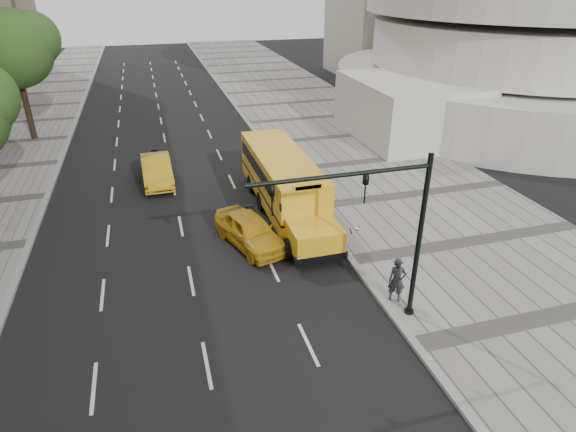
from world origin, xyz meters
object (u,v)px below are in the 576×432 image
object	(u,v)px
school_bus	(283,179)
taxi_far	(157,170)
pedestrian	(397,280)
traffic_signal	(384,224)
taxi_near	(250,230)
tree_c	(14,48)

from	to	relation	value
school_bus	taxi_far	distance (m)	8.58
pedestrian	traffic_signal	distance (m)	3.39
taxi_near	tree_c	bearing A→B (deg)	103.77
tree_c	pedestrian	bearing A→B (deg)	-56.93
school_bus	taxi_far	size ratio (longest dim) A/B	2.39
pedestrian	taxi_far	bearing A→B (deg)	140.46
taxi_far	school_bus	bearing A→B (deg)	-43.66
taxi_near	traffic_signal	distance (m)	8.18
traffic_signal	tree_c	bearing A→B (deg)	120.26
school_bus	taxi_near	distance (m)	4.19
tree_c	pedestrian	distance (m)	31.39
pedestrian	tree_c	bearing A→B (deg)	144.35
pedestrian	traffic_signal	xyz separation A→B (m)	(-1.26, -0.85, 3.03)
pedestrian	taxi_near	bearing A→B (deg)	148.24
tree_c	school_bus	size ratio (longest dim) A/B	0.81
taxi_near	pedestrian	world-z (taller)	pedestrian
taxi_near	school_bus	bearing A→B (deg)	33.99
taxi_near	traffic_signal	world-z (taller)	traffic_signal
tree_c	pedestrian	size ratio (longest dim) A/B	5.15
taxi_near	taxi_far	distance (m)	9.70
school_bus	traffic_signal	world-z (taller)	traffic_signal
school_bus	taxi_far	bearing A→B (deg)	137.95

